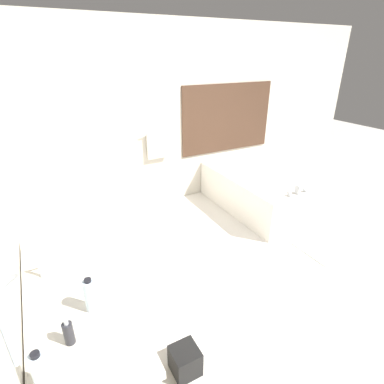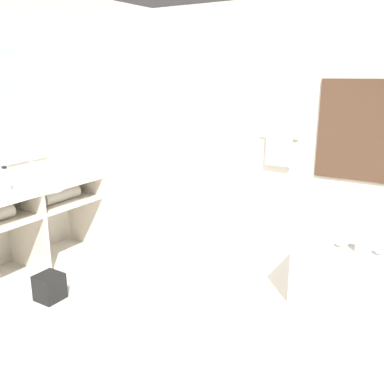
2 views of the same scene
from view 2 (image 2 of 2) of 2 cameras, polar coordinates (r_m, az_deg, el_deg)
ground_plane at (r=3.64m, az=2.57°, el=-15.30°), size 16.00×16.00×0.00m
wall_back_with_blinds at (r=5.20m, az=15.54°, el=9.27°), size 7.40×0.13×2.70m
wall_left_with_mirror at (r=4.67m, az=-22.02°, el=8.16°), size 0.08×7.40×2.70m
vanity_counter at (r=4.39m, az=-21.05°, el=-1.91°), size 0.60×1.58×0.85m
sink_faucet at (r=4.57m, az=-20.58°, el=2.83°), size 0.09×0.04×0.18m
bathtub at (r=4.35m, az=23.05°, el=-6.74°), size 0.99×1.78×0.68m
water_bottle_2 at (r=4.12m, az=-23.59°, el=1.51°), size 0.07×0.07×0.23m
waste_bin at (r=3.91m, az=-18.47°, el=-11.92°), size 0.21×0.21×0.23m
bath_mat at (r=3.37m, az=18.81°, el=-18.78°), size 0.52×0.64×0.02m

